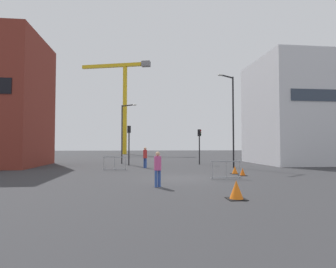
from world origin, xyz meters
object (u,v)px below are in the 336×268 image
Objects in this scene: traffic_light_verge at (199,141)px; construction_crane at (124,93)px; streetlamp_tall at (232,114)px; traffic_cone_orange at (243,172)px; traffic_cone_on_verge at (236,190)px; traffic_light_corner at (129,139)px; pedestrian_walking at (158,166)px; traffic_cone_by_barrier at (235,170)px; pedestrian_waiting at (145,156)px; streetlamp_short at (124,128)px.

construction_crane is at bearing 106.65° from traffic_light_verge.
streetlamp_tall is (11.22, -35.77, -8.41)m from construction_crane.
streetlamp_tall reaches higher than traffic_cone_orange.
traffic_cone_on_verge is at bearing -108.91° from streetlamp_tall.
traffic_cone_orange is at bearing -52.34° from traffic_light_corner.
pedestrian_walking is 3.07× the size of traffic_cone_by_barrier.
pedestrian_waiting is at bearing 91.60° from pedestrian_walking.
pedestrian_waiting is 3.59× the size of traffic_cone_orange.
streetlamp_short is (1.55, -29.39, -9.32)m from construction_crane.
pedestrian_waiting is (3.66, -35.02, -12.10)m from construction_crane.
traffic_light_corner is at bearing 127.66° from traffic_cone_orange.
traffic_cone_on_verge is at bearing -98.61° from traffic_light_verge.
pedestrian_waiting is 3.28× the size of traffic_cone_by_barrier.
construction_crane is 30.88m from streetlamp_short.
streetlamp_tall is 12.97m from pedestrian_walking.
traffic_cone_on_verge is (6.66, -49.09, -12.83)m from construction_crane.
streetlamp_tall is 7.53m from traffic_cone_orange.
streetlamp_tall is at bearing 54.20° from pedestrian_walking.
streetlamp_tall is at bearing -33.37° from streetlamp_short.
traffic_cone_orange is at bearing -46.91° from pedestrian_waiting.
traffic_light_verge is 6.55× the size of traffic_cone_by_barrier.
pedestrian_waiting is at bearing 137.69° from traffic_cone_by_barrier.
pedestrian_walking is at bearing -125.80° from streetlamp_tall.
pedestrian_walking is at bearing 129.55° from traffic_cone_on_verge.
construction_crane is 11.65× the size of pedestrian_walking.
streetlamp_short is 3.49× the size of pedestrian_waiting.
streetlamp_tall is 5.37m from traffic_light_verge.
traffic_light_corner is at bearing -75.09° from streetlamp_short.
streetlamp_short is 12.53× the size of traffic_cone_orange.
construction_crane is 5.06× the size of traffic_light_corner.
pedestrian_waiting is (-7.56, 0.74, -3.68)m from streetlamp_tall.
construction_crane reaches higher than traffic_light_corner.
streetlamp_short is at bearing 98.36° from pedestrian_walking.
pedestrian_waiting is (-5.69, -3.74, -1.39)m from traffic_light_verge.
traffic_cone_orange is (0.12, -1.09, -0.02)m from traffic_cone_by_barrier.
pedestrian_walking is at bearing -137.50° from traffic_cone_by_barrier.
traffic_cone_orange is (6.19, -6.62, -0.83)m from pedestrian_waiting.
pedestrian_walking is 3.37× the size of traffic_cone_orange.
traffic_light_verge is (7.20, 0.38, -0.18)m from traffic_light_corner.
pedestrian_walking is at bearing -88.40° from pedestrian_waiting.
streetlamp_tall is 8.44m from pedestrian_waiting.
traffic_cone_orange is (9.85, -41.64, -12.92)m from construction_crane.
traffic_light_verge is (9.35, -31.28, -10.71)m from construction_crane.
construction_crane is 2.44× the size of streetlamp_tall.
traffic_cone_orange is at bearing 66.80° from traffic_cone_on_verge.
construction_crane is 34.36m from traffic_light_verge.
streetlamp_short is at bearing 104.91° from traffic_light_corner.
traffic_cone_by_barrier is (8.18, -11.15, -3.58)m from streetlamp_short.
pedestrian_walking reaches higher than traffic_cone_on_verge.
traffic_light_verge is (-1.87, 4.48, -2.29)m from streetlamp_tall.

